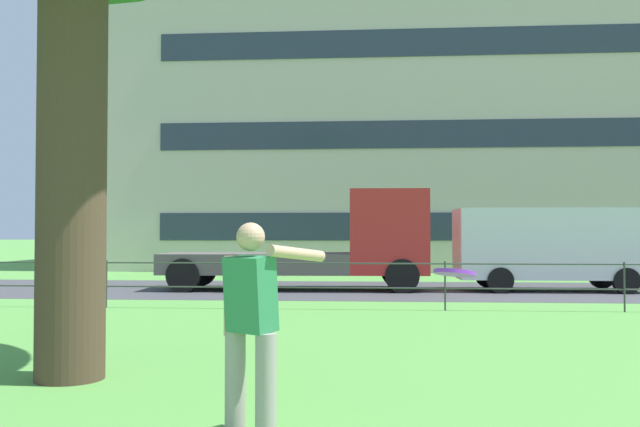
% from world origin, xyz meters
% --- Properties ---
extents(street_strip, '(80.00, 6.47, 0.01)m').
position_xyz_m(street_strip, '(0.00, 19.01, 0.00)').
color(street_strip, '#424247').
rests_on(street_strip, ground).
extents(park_fence, '(28.40, 0.04, 1.00)m').
position_xyz_m(park_fence, '(-0.00, 14.07, 0.67)').
color(park_fence, '#333833').
rests_on(park_fence, ground).
extents(person_thrower, '(0.78, 0.64, 1.66)m').
position_xyz_m(person_thrower, '(-2.38, 5.03, 0.90)').
color(person_thrower, gray).
rests_on(person_thrower, ground).
extents(frisbee, '(0.37, 0.37, 0.07)m').
position_xyz_m(frisbee, '(-0.94, 4.30, 1.33)').
color(frisbee, purple).
extents(flatbed_truck_far_left, '(7.38, 2.65, 2.75)m').
position_xyz_m(flatbed_truck_far_left, '(-2.53, 19.07, 1.22)').
color(flatbed_truck_far_left, '#B22323').
rests_on(flatbed_truck_far_left, ground).
extents(panel_van_center, '(5.02, 2.15, 2.24)m').
position_xyz_m(panel_van_center, '(3.35, 19.13, 1.27)').
color(panel_van_center, silver).
rests_on(panel_van_center, ground).
extents(apartment_building_background, '(35.48, 12.25, 14.96)m').
position_xyz_m(apartment_building_background, '(4.75, 33.18, 7.49)').
color(apartment_building_background, beige).
rests_on(apartment_building_background, ground).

